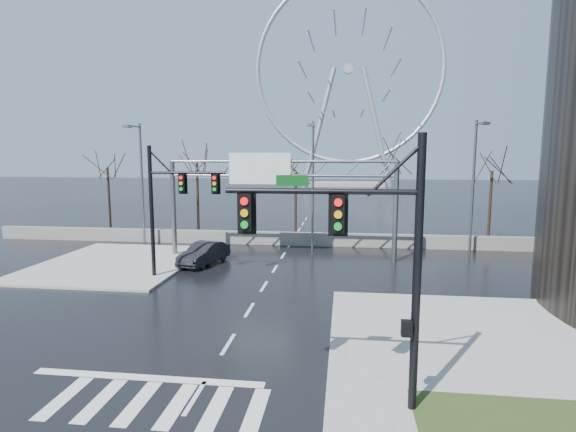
% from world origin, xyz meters
% --- Properties ---
extents(ground, '(260.00, 260.00, 0.00)m').
position_xyz_m(ground, '(0.00, 0.00, 0.00)').
color(ground, black).
rests_on(ground, ground).
extents(sidewalk_right_ext, '(12.00, 10.00, 0.15)m').
position_xyz_m(sidewalk_right_ext, '(10.00, 2.00, 0.07)').
color(sidewalk_right_ext, gray).
rests_on(sidewalk_right_ext, ground).
extents(sidewalk_far, '(10.00, 12.00, 0.15)m').
position_xyz_m(sidewalk_far, '(-11.00, 12.00, 0.07)').
color(sidewalk_far, gray).
rests_on(sidewalk_far, ground).
extents(barrier_wall, '(52.00, 0.50, 1.10)m').
position_xyz_m(barrier_wall, '(0.00, 20.00, 0.55)').
color(barrier_wall, slate).
rests_on(barrier_wall, ground).
extents(signal_mast_near, '(5.52, 0.41, 8.00)m').
position_xyz_m(signal_mast_near, '(5.14, -4.04, 4.87)').
color(signal_mast_near, black).
rests_on(signal_mast_near, ground).
extents(signal_mast_far, '(4.72, 0.41, 8.00)m').
position_xyz_m(signal_mast_far, '(-5.87, 8.96, 4.83)').
color(signal_mast_far, black).
rests_on(signal_mast_far, ground).
extents(sign_gantry, '(16.36, 0.40, 7.60)m').
position_xyz_m(sign_gantry, '(-0.38, 14.96, 5.18)').
color(sign_gantry, slate).
rests_on(sign_gantry, ground).
extents(streetlight_left, '(0.50, 2.55, 10.00)m').
position_xyz_m(streetlight_left, '(-12.00, 18.16, 5.89)').
color(streetlight_left, slate).
rests_on(streetlight_left, ground).
extents(streetlight_mid, '(0.50, 2.55, 10.00)m').
position_xyz_m(streetlight_mid, '(2.00, 18.16, 5.89)').
color(streetlight_mid, slate).
rests_on(streetlight_mid, ground).
extents(streetlight_right, '(0.50, 2.55, 10.00)m').
position_xyz_m(streetlight_right, '(14.00, 18.16, 5.89)').
color(streetlight_right, slate).
rests_on(streetlight_right, ground).
extents(tree_far_left, '(3.50, 3.50, 7.00)m').
position_xyz_m(tree_far_left, '(-18.00, 24.00, 5.57)').
color(tree_far_left, black).
rests_on(tree_far_left, ground).
extents(tree_left, '(3.75, 3.75, 7.50)m').
position_xyz_m(tree_left, '(-9.00, 23.50, 5.98)').
color(tree_left, black).
rests_on(tree_left, ground).
extents(tree_center, '(3.25, 3.25, 6.50)m').
position_xyz_m(tree_center, '(0.00, 24.50, 5.17)').
color(tree_center, black).
rests_on(tree_center, ground).
extents(tree_right, '(3.90, 3.90, 7.80)m').
position_xyz_m(tree_right, '(9.00, 23.50, 6.22)').
color(tree_right, black).
rests_on(tree_right, ground).
extents(tree_far_right, '(3.40, 3.40, 6.80)m').
position_xyz_m(tree_far_right, '(17.00, 24.00, 5.41)').
color(tree_far_right, black).
rests_on(tree_far_right, ground).
extents(ferris_wheel, '(45.00, 6.00, 50.91)m').
position_xyz_m(ferris_wheel, '(5.00, 95.00, 26.13)').
color(ferris_wheel, gray).
rests_on(ferris_wheel, ground).
extents(car, '(2.71, 4.79, 1.49)m').
position_xyz_m(car, '(-5.03, 12.72, 0.75)').
color(car, black).
rests_on(car, ground).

